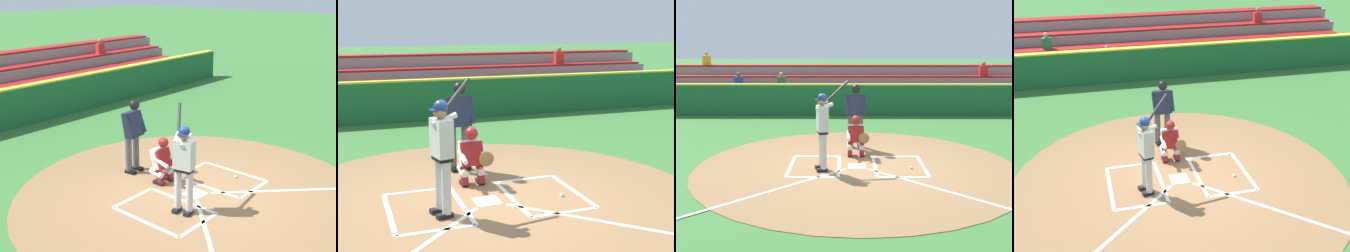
% 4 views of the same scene
% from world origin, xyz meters
% --- Properties ---
extents(ground_plane, '(120.00, 120.00, 0.00)m').
position_xyz_m(ground_plane, '(0.00, 0.00, 0.00)').
color(ground_plane, '#387033').
extents(dirt_circle, '(8.00, 8.00, 0.01)m').
position_xyz_m(dirt_circle, '(0.00, 0.00, 0.01)').
color(dirt_circle, olive).
rests_on(dirt_circle, ground).
extents(home_plate_and_chalk, '(7.93, 4.91, 0.01)m').
position_xyz_m(home_plate_and_chalk, '(0.00, 0.88, 0.01)').
color(home_plate_and_chalk, white).
rests_on(home_plate_and_chalk, dirt_circle).
extents(batter, '(0.85, 0.87, 2.13)m').
position_xyz_m(batter, '(0.82, 0.33, 1.10)').
color(batter, '#BCBCBC').
rests_on(batter, ground).
extents(catcher, '(0.59, 0.60, 1.13)m').
position_xyz_m(catcher, '(-0.01, -0.95, 0.59)').
color(catcher, black).
rests_on(catcher, ground).
extents(plate_umpire, '(0.60, 0.45, 1.86)m').
position_xyz_m(plate_umpire, '(-0.00, -1.92, 1.08)').
color(plate_umpire, '#4C4C51').
rests_on(plate_umpire, ground).
extents(baseball, '(0.07, 0.07, 0.07)m').
position_xyz_m(baseball, '(-1.32, 0.22, 0.04)').
color(baseball, white).
rests_on(baseball, ground).
extents(backstop_wall, '(22.00, 0.36, 1.31)m').
position_xyz_m(backstop_wall, '(0.00, -7.50, 0.65)').
color(backstop_wall, '#1E6033').
rests_on(backstop_wall, ground).
extents(bleacher_stand, '(20.00, 3.40, 2.55)m').
position_xyz_m(bleacher_stand, '(0.01, -10.20, 0.71)').
color(bleacher_stand, gray).
rests_on(bleacher_stand, ground).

